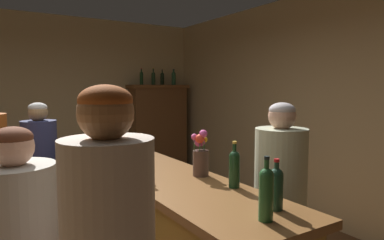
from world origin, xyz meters
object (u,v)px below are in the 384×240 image
at_px(flower_arrangement, 201,154).
at_px(wine_glass_mid, 145,153).
at_px(wine_bottle_merlot, 234,167).
at_px(patron_redhead, 40,171).
at_px(wine_bottle_rose, 106,138).
at_px(display_bottle_center, 162,78).
at_px(wine_bottle_syrah, 91,135).
at_px(wine_bottle_pinot, 266,192).
at_px(bar_counter, 153,229).
at_px(wine_bottle_riesling, 276,187).
at_px(cheese_plate, 127,164).
at_px(display_bottle_midleft, 153,78).
at_px(display_bottle_left, 141,77).
at_px(display_cabinet, 158,129).
at_px(display_bottle_midright, 174,78).
at_px(bartender, 280,199).
at_px(wine_glass_front, 107,147).
at_px(wine_bottle_chardonnay, 141,158).

bearing_deg(flower_arrangement, wine_glass_mid, 116.18).
height_order(wine_bottle_merlot, patron_redhead, patron_redhead).
bearing_deg(wine_bottle_rose, display_bottle_center, 52.55).
height_order(wine_bottle_syrah, wine_bottle_pinot, wine_bottle_syrah).
relative_size(bar_counter, wine_bottle_riesling, 10.79).
xyz_separation_m(wine_bottle_syrah, wine_bottle_riesling, (0.33, -2.33, -0.03)).
height_order(cheese_plate, patron_redhead, patron_redhead).
bearing_deg(patron_redhead, flower_arrangement, 11.87).
xyz_separation_m(wine_bottle_syrah, flower_arrangement, (0.37, -1.53, 0.01)).
bearing_deg(display_bottle_center, flower_arrangement, -113.04).
relative_size(cheese_plate, display_bottle_midleft, 0.55).
distance_m(display_bottle_left, display_bottle_midleft, 0.23).
height_order(bar_counter, display_cabinet, display_cabinet).
relative_size(wine_bottle_merlot, wine_bottle_rose, 0.93).
distance_m(display_cabinet, wine_bottle_pinot, 4.84).
bearing_deg(wine_bottle_syrah, display_bottle_midleft, 50.56).
bearing_deg(display_bottle_left, wine_bottle_syrah, -125.46).
xyz_separation_m(display_bottle_midright, bartender, (-1.29, -3.96, -1.01)).
bearing_deg(wine_bottle_syrah, display_bottle_center, 47.76).
xyz_separation_m(wine_glass_front, patron_redhead, (-0.48, 0.65, -0.29)).
height_order(wine_bottle_chardonnay, wine_bottle_rose, wine_bottle_rose).
relative_size(patron_redhead, bartender, 0.97).
bearing_deg(patron_redhead, wine_bottle_chardonnay, 2.13).
distance_m(wine_bottle_chardonnay, bartender, 1.07).
relative_size(wine_bottle_pinot, wine_bottle_rose, 0.98).
relative_size(wine_bottle_merlot, display_bottle_center, 1.07).
bearing_deg(wine_glass_mid, wine_bottle_pinot, -88.66).
bearing_deg(patron_redhead, wine_bottle_syrah, 63.15).
relative_size(wine_bottle_syrah, bartender, 0.22).
bearing_deg(wine_bottle_chardonnay, wine_glass_mid, 61.66).
xyz_separation_m(bar_counter, wine_bottle_riesling, (0.15, -1.20, 0.64)).
bearing_deg(wine_bottle_merlot, wine_bottle_rose, 101.62).
bearing_deg(display_bottle_left, wine_bottle_riesling, -104.91).
height_order(flower_arrangement, display_bottle_midleft, display_bottle_midleft).
bearing_deg(display_bottle_center, wine_bottle_pinot, -111.15).
height_order(wine_bottle_merlot, display_bottle_midleft, display_bottle_midleft).
relative_size(wine_bottle_rose, bartender, 0.21).
bearing_deg(wine_bottle_rose, wine_bottle_riesling, -82.73).
relative_size(wine_bottle_syrah, patron_redhead, 0.22).
bearing_deg(wine_glass_front, wine_bottle_riesling, -79.31).
xyz_separation_m(wine_glass_front, display_bottle_center, (1.93, 2.68, 0.72)).
relative_size(bar_counter, wine_bottle_chardonnay, 9.24).
relative_size(wine_bottle_syrah, display_bottle_midright, 1.14).
distance_m(wine_bottle_merlot, wine_glass_front, 1.40).
distance_m(display_cabinet, patron_redhead, 3.09).
bearing_deg(patron_redhead, display_bottle_midleft, 116.02).
height_order(display_bottle_center, patron_redhead, display_bottle_center).
bearing_deg(wine_bottle_chardonnay, cheese_plate, 81.44).
distance_m(wine_bottle_chardonnay, wine_bottle_merlot, 0.69).
xyz_separation_m(bar_counter, wine_glass_mid, (-0.04, 0.07, 0.63)).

